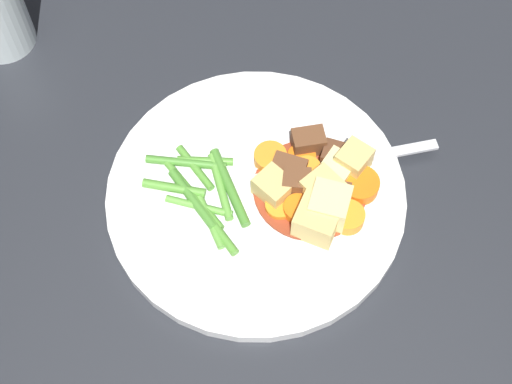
# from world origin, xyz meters

# --- Properties ---
(ground_plane) EXTENTS (3.00, 3.00, 0.00)m
(ground_plane) POSITION_xyz_m (0.00, 0.00, 0.00)
(ground_plane) COLOR #26282D
(dinner_plate) EXTENTS (0.27, 0.27, 0.01)m
(dinner_plate) POSITION_xyz_m (0.00, 0.00, 0.01)
(dinner_plate) COLOR white
(dinner_plate) RESTS_ON ground_plane
(stew_sauce) EXTENTS (0.10, 0.10, 0.00)m
(stew_sauce) POSITION_xyz_m (0.05, 0.01, 0.01)
(stew_sauce) COLOR #93381E
(stew_sauce) RESTS_ON dinner_plate
(carrot_slice_0) EXTENTS (0.03, 0.03, 0.01)m
(carrot_slice_0) POSITION_xyz_m (0.04, 0.02, 0.02)
(carrot_slice_0) COLOR orange
(carrot_slice_0) RESTS_ON dinner_plate
(carrot_slice_1) EXTENTS (0.05, 0.05, 0.01)m
(carrot_slice_1) POSITION_xyz_m (0.09, 0.01, 0.02)
(carrot_slice_1) COLOR orange
(carrot_slice_1) RESTS_ON dinner_plate
(carrot_slice_2) EXTENTS (0.04, 0.04, 0.01)m
(carrot_slice_2) POSITION_xyz_m (0.04, -0.02, 0.02)
(carrot_slice_2) COLOR orange
(carrot_slice_2) RESTS_ON dinner_plate
(carrot_slice_3) EXTENTS (0.04, 0.04, 0.01)m
(carrot_slice_3) POSITION_xyz_m (0.02, -0.01, 0.02)
(carrot_slice_3) COLOR orange
(carrot_slice_3) RESTS_ON dinner_plate
(carrot_slice_4) EXTENTS (0.04, 0.04, 0.01)m
(carrot_slice_4) POSITION_xyz_m (0.04, 0.04, 0.02)
(carrot_slice_4) COLOR orange
(carrot_slice_4) RESTS_ON dinner_plate
(carrot_slice_5) EXTENTS (0.04, 0.04, 0.01)m
(carrot_slice_5) POSITION_xyz_m (0.01, 0.03, 0.02)
(carrot_slice_5) COLOR orange
(carrot_slice_5) RESTS_ON dinner_plate
(carrot_slice_6) EXTENTS (0.04, 0.04, 0.01)m
(carrot_slice_6) POSITION_xyz_m (0.08, -0.02, 0.02)
(carrot_slice_6) COLOR orange
(carrot_slice_6) RESTS_ON dinner_plate
(potato_chunk_0) EXTENTS (0.04, 0.04, 0.02)m
(potato_chunk_0) POSITION_xyz_m (0.02, -0.00, 0.03)
(potato_chunk_0) COLOR #DBBC6B
(potato_chunk_0) RESTS_ON dinner_plate
(potato_chunk_1) EXTENTS (0.05, 0.05, 0.03)m
(potato_chunk_1) POSITION_xyz_m (0.06, -0.03, 0.03)
(potato_chunk_1) COLOR #DBBC6B
(potato_chunk_1) RESTS_ON dinner_plate
(potato_chunk_2) EXTENTS (0.04, 0.04, 0.03)m
(potato_chunk_2) POSITION_xyz_m (0.07, -0.02, 0.03)
(potato_chunk_2) COLOR #EAD68C
(potato_chunk_2) RESTS_ON dinner_plate
(potato_chunk_3) EXTENTS (0.04, 0.04, 0.02)m
(potato_chunk_3) POSITION_xyz_m (0.07, 0.03, 0.02)
(potato_chunk_3) COLOR #EAD68C
(potato_chunk_3) RESTS_ON dinner_plate
(potato_chunk_4) EXTENTS (0.04, 0.04, 0.03)m
(potato_chunk_4) POSITION_xyz_m (0.06, 0.00, 0.03)
(potato_chunk_4) COLOR #DBBC6B
(potato_chunk_4) RESTS_ON dinner_plate
(potato_chunk_5) EXTENTS (0.04, 0.04, 0.03)m
(potato_chunk_5) POSITION_xyz_m (0.09, 0.03, 0.03)
(potato_chunk_5) COLOR #DBBC6B
(potato_chunk_5) RESTS_ON dinner_plate
(meat_chunk_0) EXTENTS (0.03, 0.03, 0.02)m
(meat_chunk_0) POSITION_xyz_m (0.04, 0.05, 0.03)
(meat_chunk_0) COLOR brown
(meat_chunk_0) RESTS_ON dinner_plate
(meat_chunk_1) EXTENTS (0.02, 0.02, 0.02)m
(meat_chunk_1) POSITION_xyz_m (0.04, 0.01, 0.03)
(meat_chunk_1) COLOR brown
(meat_chunk_1) RESTS_ON dinner_plate
(meat_chunk_2) EXTENTS (0.02, 0.03, 0.02)m
(meat_chunk_2) POSITION_xyz_m (0.07, 0.04, 0.02)
(meat_chunk_2) COLOR #56331E
(meat_chunk_2) RESTS_ON dinner_plate
(meat_chunk_3) EXTENTS (0.02, 0.02, 0.02)m
(meat_chunk_3) POSITION_xyz_m (0.08, -0.00, 0.02)
(meat_chunk_3) COLOR #56331E
(meat_chunk_3) RESTS_ON dinner_plate
(meat_chunk_4) EXTENTS (0.04, 0.03, 0.02)m
(meat_chunk_4) POSITION_xyz_m (0.03, 0.02, 0.02)
(meat_chunk_4) COLOR brown
(meat_chunk_4) RESTS_ON dinner_plate
(green_bean_0) EXTENTS (0.06, 0.01, 0.01)m
(green_bean_0) POSITION_xyz_m (-0.07, -0.01, 0.02)
(green_bean_0) COLOR #599E38
(green_bean_0) RESTS_ON dinner_plate
(green_bean_1) EXTENTS (0.05, 0.08, 0.01)m
(green_bean_1) POSITION_xyz_m (-0.02, -0.00, 0.02)
(green_bean_1) COLOR #4C8E33
(green_bean_1) RESTS_ON dinner_plate
(green_bean_2) EXTENTS (0.05, 0.06, 0.01)m
(green_bean_2) POSITION_xyz_m (-0.03, -0.04, 0.02)
(green_bean_2) COLOR #599E38
(green_bean_2) RESTS_ON dinner_plate
(green_bean_3) EXTENTS (0.05, 0.06, 0.01)m
(green_bean_3) POSITION_xyz_m (-0.06, -0.02, 0.02)
(green_bean_3) COLOR #4C8E33
(green_bean_3) RESTS_ON dinner_plate
(green_bean_4) EXTENTS (0.03, 0.05, 0.01)m
(green_bean_4) POSITION_xyz_m (-0.04, -0.04, 0.02)
(green_bean_4) COLOR #66AD42
(green_bean_4) RESTS_ON dinner_plate
(green_bean_5) EXTENTS (0.05, 0.01, 0.01)m
(green_bean_5) POSITION_xyz_m (-0.05, 0.03, 0.02)
(green_bean_5) COLOR #599E38
(green_bean_5) RESTS_ON dinner_plate
(green_bean_6) EXTENTS (0.07, 0.01, 0.01)m
(green_bean_6) POSITION_xyz_m (-0.07, 0.02, 0.02)
(green_bean_6) COLOR #4C8E33
(green_bean_6) RESTS_ON dinner_plate
(green_bean_7) EXTENTS (0.03, 0.07, 0.01)m
(green_bean_7) POSITION_xyz_m (-0.03, 0.00, 0.02)
(green_bean_7) COLOR #66AD42
(green_bean_7) RESTS_ON dinner_plate
(green_bean_8) EXTENTS (0.06, 0.07, 0.01)m
(green_bean_8) POSITION_xyz_m (-0.06, -0.01, 0.02)
(green_bean_8) COLOR #599E38
(green_bean_8) RESTS_ON dinner_plate
(green_bean_9) EXTENTS (0.06, 0.02, 0.01)m
(green_bean_9) POSITION_xyz_m (-0.05, -0.02, 0.02)
(green_bean_9) COLOR #66AD42
(green_bean_9) RESTS_ON dinner_plate
(green_bean_10) EXTENTS (0.04, 0.04, 0.01)m
(green_bean_10) POSITION_xyz_m (-0.06, 0.02, 0.02)
(green_bean_10) COLOR #599E38
(green_bean_10) RESTS_ON dinner_plate
(fork) EXTENTS (0.17, 0.07, 0.00)m
(fork) POSITION_xyz_m (0.07, 0.04, 0.01)
(fork) COLOR silver
(fork) RESTS_ON dinner_plate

